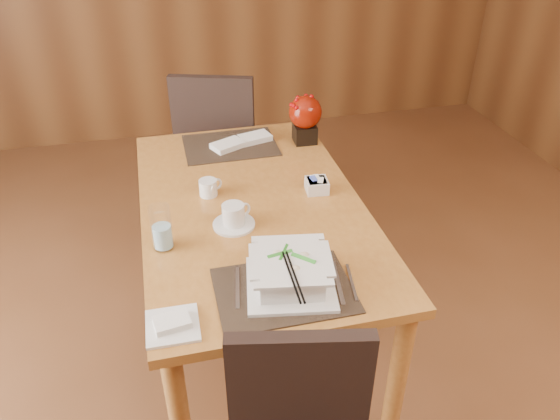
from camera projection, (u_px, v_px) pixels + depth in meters
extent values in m
cube|color=#B07131|center=(252.00, 208.00, 2.26)|extent=(0.90, 1.50, 0.04)
cylinder|color=#B07131|center=(159.00, 208.00, 2.95)|extent=(0.07, 0.07, 0.71)
cylinder|color=#B07131|center=(397.00, 381.00, 1.98)|extent=(0.07, 0.07, 0.71)
cylinder|color=#B07131|center=(298.00, 190.00, 3.10)|extent=(0.07, 0.07, 0.71)
cube|color=black|center=(284.00, 290.00, 1.80)|extent=(0.45, 0.33, 0.01)
cube|color=black|center=(230.00, 145.00, 2.70)|extent=(0.45, 0.33, 0.01)
cube|color=silver|center=(290.00, 285.00, 1.82)|extent=(0.33, 0.33, 0.01)
cube|color=silver|center=(291.00, 272.00, 1.79)|extent=(0.24, 0.24, 0.10)
cylinder|color=#CDC06E|center=(291.00, 272.00, 1.79)|extent=(0.19, 0.19, 0.08)
cylinder|color=silver|center=(234.00, 224.00, 2.12)|extent=(0.16, 0.16, 0.01)
cylinder|color=silver|center=(233.00, 214.00, 2.09)|extent=(0.11, 0.11, 0.08)
cylinder|color=black|center=(233.00, 207.00, 2.07)|extent=(0.08, 0.08, 0.01)
cylinder|color=silver|center=(161.00, 228.00, 1.95)|extent=(0.08, 0.08, 0.17)
cube|color=silver|center=(317.00, 185.00, 2.32)|extent=(0.10, 0.10, 0.06)
cube|color=black|center=(305.00, 133.00, 2.71)|extent=(0.11, 0.11, 0.09)
sphere|color=maroon|center=(305.00, 112.00, 2.65)|extent=(0.16, 0.16, 0.16)
cube|color=silver|center=(173.00, 326.00, 1.66)|extent=(0.16, 0.16, 0.01)
cube|color=black|center=(299.00, 394.00, 1.54)|extent=(0.41, 0.13, 0.46)
cube|color=black|center=(222.00, 151.00, 3.28)|extent=(0.58, 0.58, 0.06)
cube|color=black|center=(213.00, 122.00, 2.94)|extent=(0.44, 0.18, 0.51)
cylinder|color=black|center=(258.00, 172.00, 3.56)|extent=(0.04, 0.04, 0.43)
cylinder|color=black|center=(252.00, 204.00, 3.24)|extent=(0.04, 0.04, 0.43)
cylinder|color=black|center=(200.00, 170.00, 3.58)|extent=(0.04, 0.04, 0.43)
cylinder|color=black|center=(188.00, 201.00, 3.26)|extent=(0.04, 0.04, 0.43)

